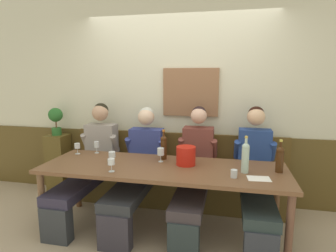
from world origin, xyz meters
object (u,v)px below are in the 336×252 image
object	(u,v)px
wine_glass_right_end	(111,162)
water_tumbler_left	(234,174)
potted_plant	(56,118)
dining_table	(163,173)
wine_bottle_clear_water	(164,146)
wine_glass_near_bucket	(161,152)
wine_glass_left_end	(96,145)
person_center_right_seat	(91,159)
wine_bottle_amber_mid	(245,157)
person_right_seat	(139,165)
person_left_seat	(256,171)
ice_bucket	(186,156)
wall_bench	(175,184)
person_center_left_seat	(195,168)
wine_bottle_green_tall	(280,158)
wine_glass_center_rear	(77,146)
wine_glass_center_front	(112,155)

from	to	relation	value
wine_glass_right_end	water_tumbler_left	xyz separation A→B (m)	(1.20, 0.09, -0.06)
wine_glass_right_end	potted_plant	bearing A→B (deg)	141.77
wine_glass_right_end	dining_table	bearing A→B (deg)	30.52
wine_bottle_clear_water	wine_glass_near_bucket	world-z (taller)	wine_bottle_clear_water
wine_glass_left_end	wine_glass_near_bucket	world-z (taller)	wine_glass_near_bucket
person_center_right_seat	wine_glass_near_bucket	distance (m)	1.01
water_tumbler_left	potted_plant	distance (m)	2.68
wine_bottle_amber_mid	wine_glass_right_end	bearing A→B (deg)	-168.93
person_right_seat	person_left_seat	xyz separation A→B (m)	(1.37, 0.02, 0.02)
person_right_seat	ice_bucket	xyz separation A→B (m)	(0.62, -0.23, 0.22)
wine_bottle_amber_mid	wine_glass_right_end	size ratio (longest dim) A/B	2.79
wall_bench	person_left_seat	world-z (taller)	person_left_seat
person_center_left_seat	wine_glass_right_end	size ratio (longest dim) A/B	9.96
wine_bottle_green_tall	water_tumbler_left	distance (m)	0.52
wine_glass_left_end	water_tumbler_left	bearing A→B (deg)	-17.23
person_center_right_seat	person_left_seat	world-z (taller)	person_left_seat
wine_glass_right_end	potted_plant	world-z (taller)	potted_plant
ice_bucket	potted_plant	xyz separation A→B (m)	(-1.98, 0.63, 0.26)
dining_table	wine_bottle_clear_water	xyz separation A→B (m)	(-0.05, 0.26, 0.22)
wine_bottle_clear_water	wine_glass_center_rear	distance (m)	1.09
wine_bottle_green_tall	potted_plant	xyz separation A→B (m)	(-2.93, 0.67, 0.21)
ice_bucket	water_tumbler_left	world-z (taller)	ice_bucket
person_right_seat	wine_glass_right_end	distance (m)	0.65
person_center_left_seat	wine_bottle_clear_water	bearing A→B (deg)	-166.41
person_left_seat	wine_glass_center_front	xyz separation A→B (m)	(-1.55, -0.38, 0.20)
ice_bucket	wine_bottle_clear_water	world-z (taller)	wine_bottle_clear_water
wine_glass_center_rear	water_tumbler_left	xyz separation A→B (m)	(1.88, -0.43, -0.06)
dining_table	person_left_seat	size ratio (longest dim) A/B	1.93
wine_bottle_clear_water	wine_glass_center_front	xyz separation A→B (m)	(-0.51, -0.29, -0.05)
wine_glass_left_end	wine_glass_center_rear	size ratio (longest dim) A/B	1.08
person_right_seat	wine_bottle_green_tall	world-z (taller)	person_right_seat
person_center_left_seat	wine_bottle_amber_mid	size ratio (longest dim) A/B	3.57
water_tumbler_left	wine_bottle_green_tall	bearing A→B (deg)	29.52
person_left_seat	wine_glass_center_front	bearing A→B (deg)	-166.25
person_left_seat	wine_glass_near_bucket	size ratio (longest dim) A/B	8.55
wine_glass_left_end	potted_plant	world-z (taller)	potted_plant
dining_table	wine_bottle_green_tall	size ratio (longest dim) A/B	7.80
dining_table	wine_glass_right_end	world-z (taller)	wine_glass_right_end
wine_bottle_green_tall	wine_bottle_amber_mid	xyz separation A→B (m)	(-0.34, -0.09, 0.02)
water_tumbler_left	wine_bottle_clear_water	bearing A→B (deg)	150.60
dining_table	wine_bottle_amber_mid	distance (m)	0.88
person_left_seat	person_center_left_seat	bearing A→B (deg)	-179.84
person_center_right_seat	person_left_seat	distance (m)	2.02
wine_bottle_clear_water	water_tumbler_left	bearing A→B (deg)	-29.40
person_right_seat	ice_bucket	world-z (taller)	person_right_seat
wine_bottle_amber_mid	person_center_right_seat	bearing A→B (deg)	168.77
wall_bench	dining_table	distance (m)	0.81
dining_table	person_center_right_seat	distance (m)	1.09
ice_bucket	wine_glass_center_rear	distance (m)	1.38
wall_bench	person_left_seat	bearing A→B (deg)	-19.63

